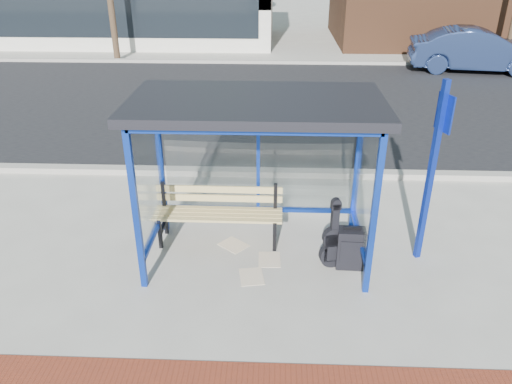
{
  "coord_description": "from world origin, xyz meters",
  "views": [
    {
      "loc": [
        0.25,
        -6.21,
        4.23
      ],
      "look_at": [
        -0.01,
        0.2,
        0.98
      ],
      "focal_mm": 35.0,
      "sensor_mm": 36.0,
      "label": 1
    }
  ],
  "objects_px": {
    "backpack": "(345,255)",
    "parked_car": "(477,50)",
    "bench": "(218,210)",
    "guitar_bag": "(333,244)",
    "suitcase": "(350,248)"
  },
  "relations": [
    {
      "from": "suitcase",
      "to": "backpack",
      "type": "distance_m",
      "value": 0.17
    },
    {
      "from": "backpack",
      "to": "parked_car",
      "type": "xyz_separation_m",
      "value": [
        6.03,
        12.24,
        0.6
      ]
    },
    {
      "from": "suitcase",
      "to": "parked_car",
      "type": "xyz_separation_m",
      "value": [
        5.98,
        12.29,
        0.44
      ]
    },
    {
      "from": "bench",
      "to": "guitar_bag",
      "type": "bearing_deg",
      "value": -20.57
    },
    {
      "from": "suitcase",
      "to": "backpack",
      "type": "relative_size",
      "value": 2.05
    },
    {
      "from": "guitar_bag",
      "to": "backpack",
      "type": "height_order",
      "value": "guitar_bag"
    },
    {
      "from": "parked_car",
      "to": "bench",
      "type": "bearing_deg",
      "value": 153.39
    },
    {
      "from": "suitcase",
      "to": "bench",
      "type": "bearing_deg",
      "value": 163.46
    },
    {
      "from": "guitar_bag",
      "to": "parked_car",
      "type": "bearing_deg",
      "value": 50.81
    },
    {
      "from": "backpack",
      "to": "parked_car",
      "type": "bearing_deg",
      "value": 78.91
    },
    {
      "from": "bench",
      "to": "suitcase",
      "type": "distance_m",
      "value": 2.07
    },
    {
      "from": "bench",
      "to": "guitar_bag",
      "type": "distance_m",
      "value": 1.82
    },
    {
      "from": "bench",
      "to": "guitar_bag",
      "type": "height_order",
      "value": "guitar_bag"
    },
    {
      "from": "suitcase",
      "to": "parked_car",
      "type": "relative_size",
      "value": 0.15
    },
    {
      "from": "backpack",
      "to": "bench",
      "type": "bearing_deg",
      "value": 177.25
    }
  ]
}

